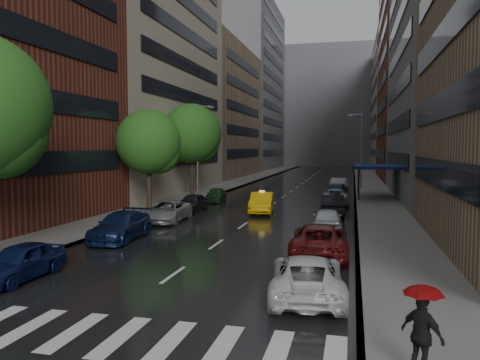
% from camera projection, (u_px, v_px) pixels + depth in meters
% --- Properties ---
extents(ground, '(220.00, 220.00, 0.00)m').
position_uv_depth(ground, '(125.00, 309.00, 14.57)').
color(ground, gray).
rests_on(ground, ground).
extents(road, '(14.00, 140.00, 0.01)m').
position_uv_depth(road, '(301.00, 185.00, 63.04)').
color(road, black).
rests_on(road, ground).
extents(sidewalk_left, '(4.00, 140.00, 0.15)m').
position_uv_depth(sidewalk_left, '(236.00, 183.00, 65.15)').
color(sidewalk_left, gray).
rests_on(sidewalk_left, ground).
extents(sidewalk_right, '(4.00, 140.00, 0.15)m').
position_uv_depth(sidewalk_right, '(370.00, 185.00, 60.92)').
color(sidewalk_right, gray).
rests_on(sidewalk_right, ground).
extents(crosswalk, '(13.15, 2.80, 0.01)m').
position_uv_depth(crosswalk, '(97.00, 334.00, 12.58)').
color(crosswalk, silver).
rests_on(crosswalk, ground).
extents(buildings_left, '(8.00, 108.00, 38.00)m').
position_uv_depth(buildings_left, '(213.00, 78.00, 73.97)').
color(buildings_left, maroon).
rests_on(buildings_left, ground).
extents(buildings_right, '(8.05, 109.10, 36.00)m').
position_uv_depth(buildings_right, '(415.00, 75.00, 64.97)').
color(buildings_right, '#937A5B').
rests_on(buildings_right, ground).
extents(building_far, '(40.00, 14.00, 32.00)m').
position_uv_depth(building_far, '(328.00, 107.00, 127.86)').
color(building_far, slate).
rests_on(building_far, ground).
extents(tree_mid, '(5.00, 5.00, 7.96)m').
position_uv_depth(tree_mid, '(148.00, 142.00, 36.17)').
color(tree_mid, '#382619').
rests_on(tree_mid, ground).
extents(tree_far, '(5.84, 5.84, 9.31)m').
position_uv_depth(tree_far, '(192.00, 134.00, 45.83)').
color(tree_far, '#382619').
rests_on(tree_far, ground).
extents(taxi, '(2.21, 4.96, 1.58)m').
position_uv_depth(taxi, '(262.00, 203.00, 35.86)').
color(taxi, '#EDB20C').
rests_on(taxi, ground).
extents(parked_cars_left, '(2.77, 30.17, 1.50)m').
position_uv_depth(parked_cars_left, '(157.00, 214.00, 30.14)').
color(parked_cars_left, '#0E1542').
rests_on(parked_cars_left, ground).
extents(parked_cars_right, '(2.88, 43.82, 1.60)m').
position_uv_depth(parked_cars_right, '(331.00, 208.00, 33.03)').
color(parked_cars_right, silver).
rests_on(parked_cars_right, ground).
extents(ped_red_umbrella, '(1.05, 1.04, 2.01)m').
position_uv_depth(ped_red_umbrella, '(423.00, 322.00, 9.92)').
color(ped_red_umbrella, black).
rests_on(ped_red_umbrella, sidewalk_right).
extents(street_lamp_left, '(1.74, 0.22, 9.00)m').
position_uv_depth(street_lamp_left, '(198.00, 149.00, 45.12)').
color(street_lamp_left, gray).
rests_on(street_lamp_left, sidewalk_left).
extents(street_lamp_right, '(1.74, 0.22, 9.00)m').
position_uv_depth(street_lamp_right, '(361.00, 149.00, 56.04)').
color(street_lamp_right, gray).
rests_on(street_lamp_right, sidewalk_right).
extents(awning, '(4.00, 8.00, 3.12)m').
position_uv_depth(awning, '(375.00, 167.00, 46.17)').
color(awning, navy).
rests_on(awning, sidewalk_right).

